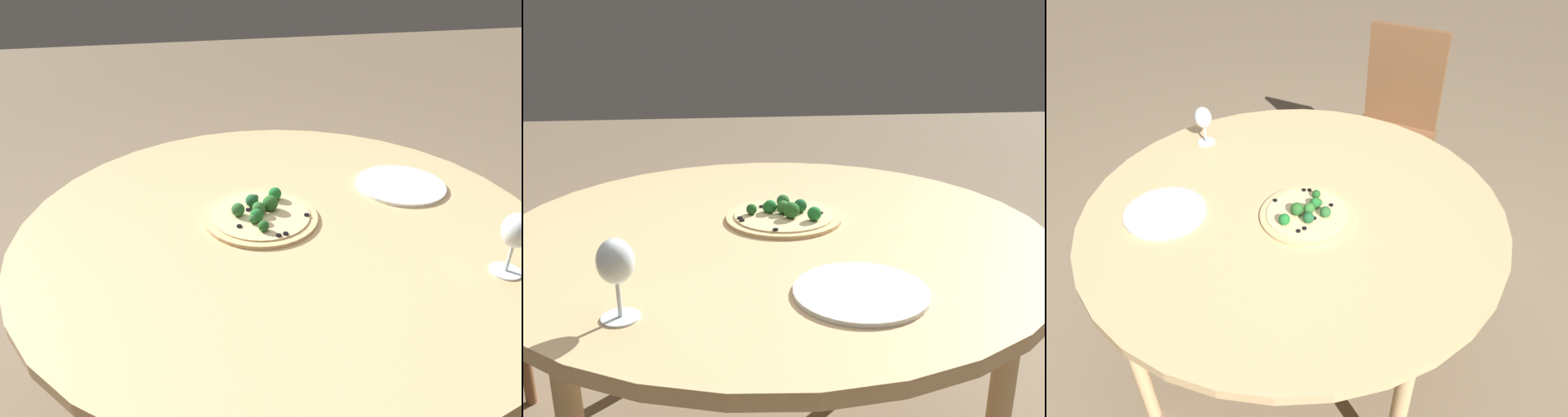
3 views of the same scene
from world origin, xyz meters
The scene contains 4 objects.
dining_table centered at (0.00, 0.00, 0.66)m, with size 1.36×1.36×0.71m.
pizza centered at (-0.05, 0.04, 0.72)m, with size 0.30×0.30×0.06m.
wine_glass centered at (0.43, -0.31, 0.81)m, with size 0.07×0.07×0.15m.
plate_near centered at (0.39, 0.13, 0.72)m, with size 0.26×0.26×0.01m.
Camera 2 is at (1.36, -0.13, 1.21)m, focal length 40.00 mm.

